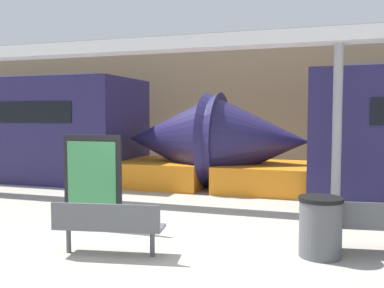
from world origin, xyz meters
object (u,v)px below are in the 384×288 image
at_px(trash_bin, 320,227).
at_px(bench_near, 108,224).
at_px(bench_far, 377,222).
at_px(support_column_near, 337,130).
at_px(poster_board, 92,181).

bearing_deg(trash_bin, bench_near, -162.40).
distance_m(bench_near, trash_bin, 3.03).
xyz_separation_m(bench_far, trash_bin, (-0.78, -0.34, -0.04)).
relative_size(bench_near, support_column_near, 0.47).
xyz_separation_m(bench_far, poster_board, (-4.68, 0.04, 0.37)).
height_order(bench_far, poster_board, poster_board).
height_order(bench_near, bench_far, same).
xyz_separation_m(trash_bin, support_column_near, (0.23, 2.74, 1.29)).
xyz_separation_m(bench_far, support_column_near, (-0.54, 2.40, 1.25)).
xyz_separation_m(poster_board, support_column_near, (4.14, 2.36, 0.87)).
height_order(bench_near, support_column_near, support_column_near).
distance_m(bench_near, bench_far, 3.87).
relative_size(trash_bin, poster_board, 0.51).
relative_size(bench_far, support_column_near, 0.53).
bearing_deg(bench_far, trash_bin, -164.26).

